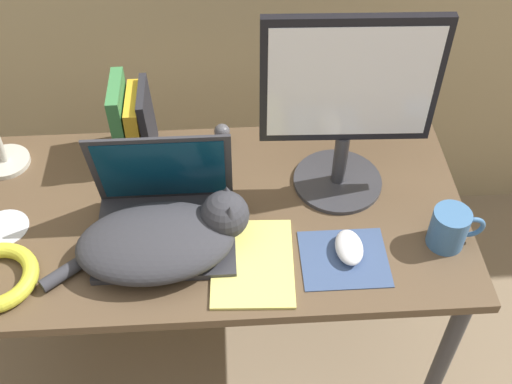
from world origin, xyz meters
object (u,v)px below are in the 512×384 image
object	(u,v)px
cat	(165,238)
external_monitor	(348,103)
computer_mouse	(349,247)
laptop	(165,216)
webcam	(222,133)
cd_disc	(4,228)
mug	(450,228)
book_row	(132,123)
notepad	(252,263)

from	to	relation	value
cat	external_monitor	bearing A→B (deg)	25.43
cat	computer_mouse	size ratio (longest dim) A/B	4.60
laptop	computer_mouse	bearing A→B (deg)	-12.82
webcam	computer_mouse	bearing A→B (deg)	-54.24
computer_mouse	cd_disc	xyz separation A→B (m)	(-0.84, 0.13, -0.02)
laptop	mug	size ratio (longest dim) A/B	2.52
book_row	mug	world-z (taller)	book_row
cat	external_monitor	xyz separation A→B (m)	(0.44, 0.21, 0.21)
laptop	notepad	bearing A→B (deg)	-29.76
book_row	cd_disc	distance (m)	0.42
book_row	notepad	size ratio (longest dim) A/B	0.87
mug	cd_disc	bearing A→B (deg)	174.21
computer_mouse	webcam	xyz separation A→B (m)	(-0.29, 0.40, 0.02)
external_monitor	computer_mouse	size ratio (longest dim) A/B	4.70
computer_mouse	notepad	xyz separation A→B (m)	(-0.23, -0.02, -0.02)
book_row	webcam	distance (m)	0.25
webcam	mug	bearing A→B (deg)	-35.91
external_monitor	webcam	world-z (taller)	external_monitor
notepad	cd_disc	size ratio (longest dim) A/B	2.22
book_row	cd_disc	world-z (taller)	book_row
laptop	webcam	bearing A→B (deg)	64.51
cat	book_row	size ratio (longest dim) A/B	2.10
computer_mouse	mug	xyz separation A→B (m)	(0.24, 0.02, 0.03)
mug	external_monitor	bearing A→B (deg)	137.15
webcam	mug	size ratio (longest dim) A/B	0.52
cat	computer_mouse	distance (m)	0.43
cat	notepad	distance (m)	0.21
notepad	webcam	xyz separation A→B (m)	(-0.06, 0.42, 0.04)
external_monitor	computer_mouse	distance (m)	0.34
laptop	external_monitor	xyz separation A→B (m)	(0.45, 0.14, 0.22)
external_monitor	mug	distance (m)	0.38
external_monitor	mug	world-z (taller)	external_monitor
mug	webcam	bearing A→B (deg)	144.09
laptop	book_row	world-z (taller)	laptop
computer_mouse	cd_disc	size ratio (longest dim) A/B	0.88
notepad	laptop	bearing A→B (deg)	150.24
notepad	webcam	bearing A→B (deg)	98.14
notepad	external_monitor	bearing A→B (deg)	46.62
book_row	notepad	xyz separation A→B (m)	(0.30, -0.40, -0.10)
cd_disc	webcam	bearing A→B (deg)	26.76
cat	mug	xyz separation A→B (m)	(0.67, -0.01, -0.00)
cat	laptop	bearing A→B (deg)	93.98
external_monitor	cd_disc	world-z (taller)	external_monitor
laptop	cat	distance (m)	0.07
book_row	mug	bearing A→B (deg)	-25.41
cat	computer_mouse	world-z (taller)	cat
computer_mouse	webcam	world-z (taller)	webcam
external_monitor	notepad	bearing A→B (deg)	-133.38
cat	book_row	bearing A→B (deg)	104.92
laptop	cat	world-z (taller)	laptop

